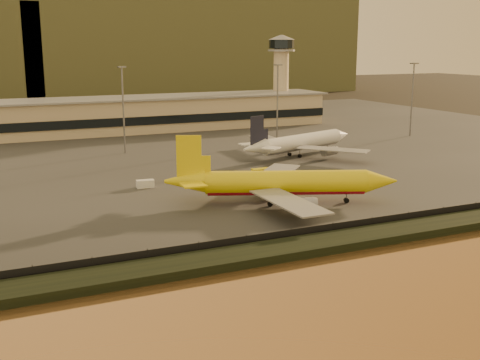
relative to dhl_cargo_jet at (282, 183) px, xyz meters
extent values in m
plane|color=black|center=(-4.38, -9.32, -4.40)|extent=(900.00, 900.00, 0.00)
cube|color=black|center=(-4.38, -26.32, -3.70)|extent=(320.00, 7.00, 1.40)
cube|color=#2D2D2D|center=(-4.38, 85.68, -4.30)|extent=(320.00, 220.00, 0.20)
cube|color=black|center=(-4.38, -22.32, -3.10)|extent=(300.00, 0.05, 2.20)
cube|color=tan|center=(-4.38, 115.68, 1.80)|extent=(160.00, 22.00, 12.00)
cube|color=black|center=(-4.38, 104.48, 0.80)|extent=(160.00, 0.60, 3.00)
cube|color=gray|center=(-4.38, 115.68, 8.10)|extent=(164.00, 24.00, 0.60)
cylinder|color=tan|center=(65.62, 121.68, 10.80)|extent=(6.40, 6.40, 30.00)
cylinder|color=black|center=(65.62, 121.68, 27.55)|extent=(10.40, 10.40, 3.50)
cone|color=gray|center=(65.62, 121.68, 30.30)|extent=(11.20, 11.20, 2.00)
cylinder|color=gray|center=(65.62, 121.68, 25.00)|extent=(11.20, 11.20, 0.80)
cylinder|color=slate|center=(-14.38, 70.68, 8.30)|extent=(0.50, 0.50, 25.00)
cube|color=slate|center=(-14.38, 70.68, 21.00)|extent=(2.20, 2.20, 0.40)
cylinder|color=slate|center=(35.62, 68.68, 8.30)|extent=(0.50, 0.50, 25.00)
cube|color=slate|center=(35.62, 68.68, 21.00)|extent=(2.20, 2.20, 0.40)
cylinder|color=slate|center=(85.62, 62.68, 8.30)|extent=(0.50, 0.50, 25.00)
cube|color=slate|center=(85.62, 62.68, 21.00)|extent=(2.20, 2.20, 0.40)
cube|color=brown|center=(85.62, 330.68, 30.60)|extent=(220.00, 160.00, 70.00)
cylinder|color=yellow|center=(0.80, -0.32, 0.25)|extent=(31.87, 16.58, 4.69)
cylinder|color=#A70916|center=(0.80, -0.32, -0.57)|extent=(30.64, 15.28, 3.66)
cone|color=yellow|center=(18.77, -7.63, 0.25)|extent=(7.62, 6.73, 4.69)
cone|color=yellow|center=(-18.02, 7.32, 0.61)|extent=(9.29, 7.41, 4.69)
cube|color=yellow|center=(-17.18, 6.98, 5.77)|extent=(4.74, 2.22, 8.21)
cube|color=yellow|center=(-14.58, 10.99, 0.96)|extent=(6.32, 6.32, 0.28)
cube|color=yellow|center=(-18.11, 2.29, 0.96)|extent=(4.82, 4.77, 0.28)
cube|color=gray|center=(4.67, 11.60, -0.57)|extent=(18.67, 18.98, 0.28)
cylinder|color=gray|center=(5.61, 7.93, -1.86)|extent=(5.99, 4.43, 2.58)
cube|color=gray|center=(-4.75, -11.56, -0.57)|extent=(6.36, 20.32, 0.28)
cylinder|color=gray|center=(-1.51, -9.59, -1.86)|extent=(5.99, 4.43, 2.58)
cylinder|color=black|center=(12.29, -5.00, -3.69)|extent=(1.27, 1.15, 1.03)
cylinder|color=slate|center=(12.29, -5.00, -3.15)|extent=(0.18, 0.18, 2.11)
cylinder|color=black|center=(-3.13, -1.01, -3.69)|extent=(1.27, 1.15, 1.03)
cylinder|color=slate|center=(-3.13, -1.01, -3.15)|extent=(0.18, 0.18, 2.11)
cylinder|color=black|center=(-1.54, 2.91, -3.69)|extent=(1.27, 1.15, 1.03)
cylinder|color=slate|center=(-1.54, 2.91, -3.15)|extent=(0.18, 0.18, 2.11)
cylinder|color=white|center=(31.51, 45.55, -0.10)|extent=(30.85, 14.19, 4.32)
cylinder|color=gray|center=(31.51, 45.55, -0.85)|extent=(29.72, 13.01, 3.37)
cone|color=white|center=(49.09, 51.58, -0.10)|extent=(7.13, 6.05, 4.32)
cone|color=white|center=(13.11, 39.23, 0.23)|extent=(8.76, 6.62, 4.32)
cube|color=black|center=(13.92, 39.51, 4.98)|extent=(4.61, 1.87, 7.57)
cube|color=white|center=(13.34, 43.88, 0.55)|extent=(4.39, 4.18, 0.26)
cube|color=white|center=(16.15, 35.70, 0.55)|extent=(5.92, 5.88, 0.26)
cube|color=gray|center=(26.83, 56.51, -0.85)|extent=(7.08, 19.75, 0.26)
cylinder|color=gray|center=(29.82, 54.45, -2.04)|extent=(5.68, 3.93, 2.38)
cube|color=gray|center=(34.55, 34.02, -0.85)|extent=(17.32, 18.66, 0.26)
cylinder|color=gray|center=(35.65, 37.48, -2.04)|extent=(5.68, 3.93, 2.38)
cylinder|color=black|center=(42.75, 49.41, -3.73)|extent=(1.15, 1.02, 0.95)
cylinder|color=slate|center=(42.75, 49.41, -3.23)|extent=(0.23, 0.23, 1.95)
cylinder|color=black|center=(29.07, 42.66, -3.73)|extent=(1.15, 1.02, 0.95)
cylinder|color=slate|center=(29.07, 42.66, -3.23)|extent=(0.23, 0.23, 1.95)
cylinder|color=black|center=(27.81, 46.34, -3.73)|extent=(1.15, 1.02, 0.95)
cylinder|color=slate|center=(27.81, 46.34, -3.23)|extent=(0.23, 0.23, 1.95)
cube|color=yellow|center=(7.70, 24.64, -3.21)|extent=(4.43, 2.00, 1.99)
cube|color=white|center=(-21.22, 25.09, -3.32)|extent=(4.08, 2.18, 1.76)
camera|label=1|loc=(-56.81, -103.50, 27.17)|focal=45.00mm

